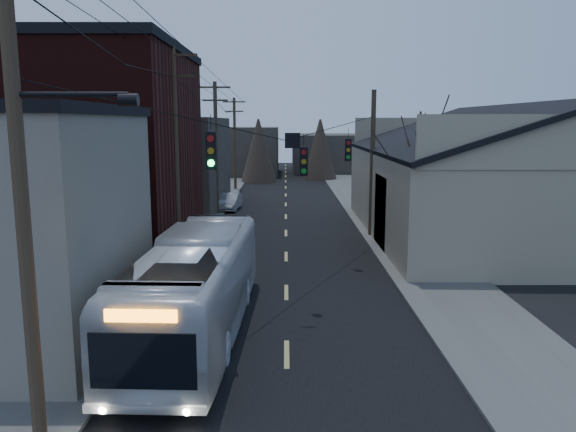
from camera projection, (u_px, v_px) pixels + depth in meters
The scene contains 12 objects.
road_surface at pixel (286, 222), 38.06m from camera, with size 9.00×110.00×0.02m, color black.
sidewalk_left at pixel (190, 221), 38.02m from camera, with size 4.00×110.00×0.12m, color #474744.
sidewalk_right at pixel (381, 221), 38.08m from camera, with size 4.00×110.00×0.12m, color #474744.
building_brick at pixel (81, 157), 27.32m from camera, with size 10.00×12.00×10.00m, color black.
building_left_far at pixel (163, 164), 43.35m from camera, with size 9.00×14.00×7.00m, color #34302A.
warehouse at pixel (508, 191), 32.74m from camera, with size 16.16×20.60×7.73m.
building_far_left at pixel (239, 151), 72.04m from camera, with size 10.00×12.00×6.00m, color #34302A.
building_far_right at pixel (336, 153), 77.12m from camera, with size 12.00×14.00×5.00m, color #34302A.
bare_tree at pixel (418, 186), 27.63m from camera, with size 0.40×0.40×7.20m, color black.
utility_lines at pixel (230, 153), 31.44m from camera, with size 11.24×45.28×10.50m.
bus at pixel (196, 287), 17.59m from camera, with size 2.69×11.50×3.20m, color silver.
parked_car at pixel (230, 202), 43.04m from camera, with size 1.37×3.92×1.29m, color #95969C.
Camera 1 is at (-0.04, -7.46, 6.71)m, focal length 35.00 mm.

